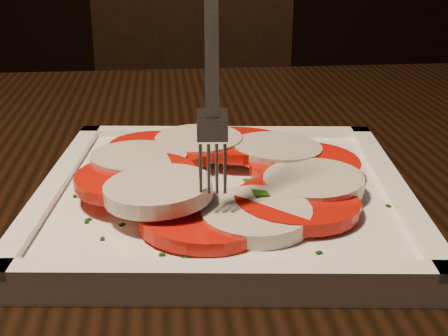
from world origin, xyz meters
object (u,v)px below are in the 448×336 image
(table, at_px, (155,277))
(plate, at_px, (224,197))
(chair, at_px, (184,139))
(fork, at_px, (212,51))

(table, xyz_separation_m, plate, (0.06, -0.07, 0.11))
(chair, xyz_separation_m, fork, (0.04, -0.84, 0.34))
(table, relative_size, fork, 7.73)
(table, relative_size, plate, 4.86)
(chair, xyz_separation_m, plate, (0.05, -0.81, 0.22))
(chair, bearing_deg, table, -79.92)
(fork, bearing_deg, plate, 75.46)
(chair, distance_m, plate, 0.84)
(plate, relative_size, fork, 1.59)
(plate, bearing_deg, chair, 93.23)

